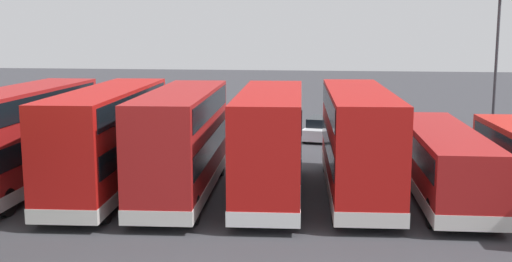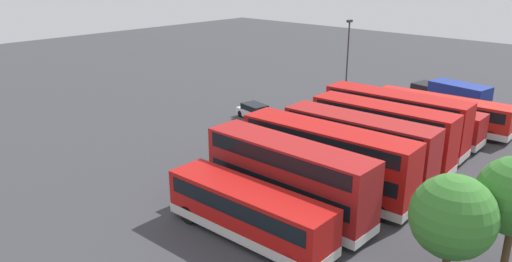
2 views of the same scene
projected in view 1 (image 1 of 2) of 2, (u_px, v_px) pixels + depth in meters
ground_plane at (262, 147)px, 38.49m from camera, size 140.00×140.00×0.00m
bus_single_deck_second at (442, 161)px, 26.70m from camera, size 2.97×11.34×2.95m
bus_double_decker_third at (358, 139)px, 27.10m from camera, size 3.28×11.68×4.55m
bus_double_decker_fourth at (271, 141)px, 26.70m from camera, size 3.18×10.82×4.55m
bus_double_decker_fifth at (182, 140)px, 26.89m from camera, size 3.22×10.85×4.55m
bus_double_decker_sixth at (109, 137)px, 27.57m from camera, size 3.28×11.93×4.55m
bus_double_decker_seventh at (25, 135)px, 28.05m from camera, size 2.74×11.00×4.55m
car_hatchback_silver at (322, 129)px, 40.94m from camera, size 2.48×4.33×1.43m
lamp_post_tall at (496, 64)px, 35.21m from camera, size 0.70×0.30×8.97m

